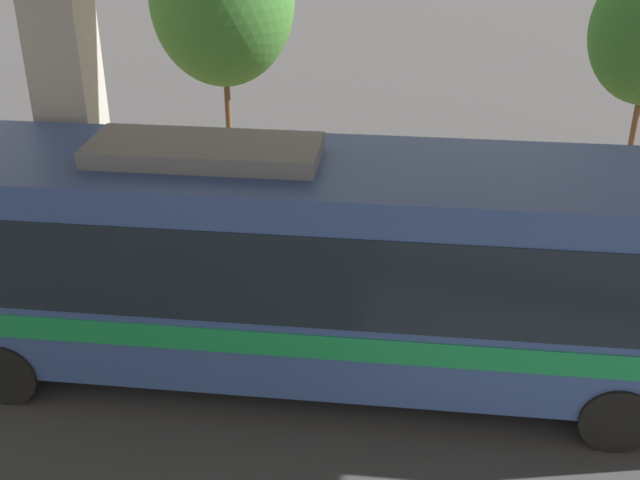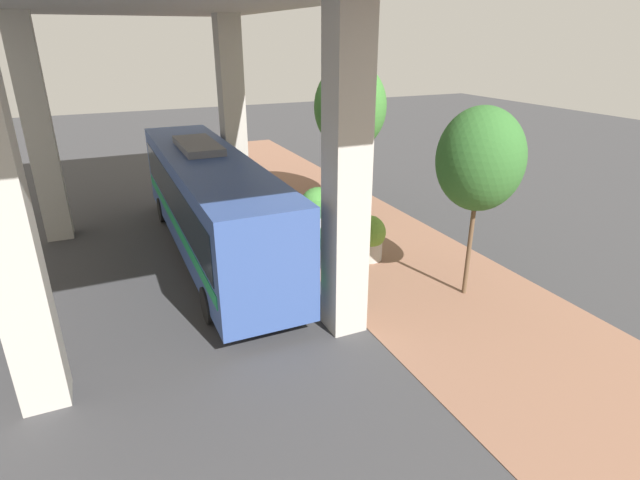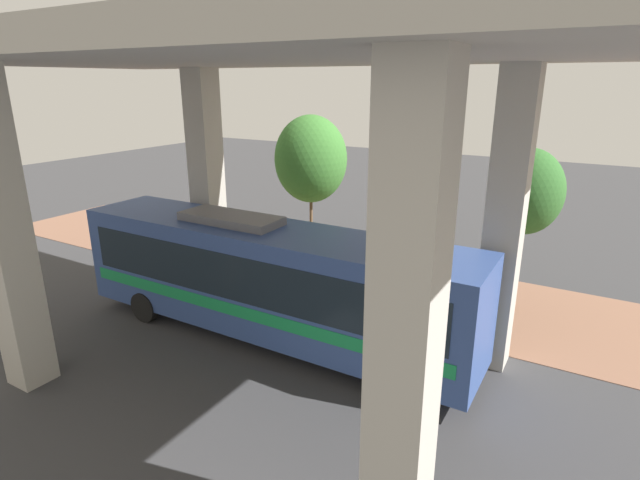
% 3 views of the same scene
% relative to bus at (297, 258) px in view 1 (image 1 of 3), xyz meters
% --- Properties ---
extents(ground_plane, '(80.00, 80.00, 0.00)m').
position_rel_bus_xyz_m(ground_plane, '(-2.51, 1.07, -2.01)').
color(ground_plane, '#38383A').
rests_on(ground_plane, ground).
extents(sidewalk_strip, '(6.00, 40.00, 0.02)m').
position_rel_bus_xyz_m(sidewalk_strip, '(-5.51, 1.07, -2.00)').
color(sidewalk_strip, '#845B47').
rests_on(sidewalk_strip, ground).
extents(bus, '(2.61, 12.68, 3.72)m').
position_rel_bus_xyz_m(bus, '(0.00, 0.00, 0.00)').
color(bus, '#334C8C').
rests_on(bus, ground).
extents(fire_hydrant, '(0.53, 0.25, 1.04)m').
position_rel_bus_xyz_m(fire_hydrant, '(-4.43, 1.12, -1.49)').
color(fire_hydrant, gold).
rests_on(fire_hydrant, ground).
extents(planter_front, '(1.36, 1.36, 1.78)m').
position_rel_bus_xyz_m(planter_front, '(-4.21, -0.45, -1.15)').
color(planter_front, '#ADA89E').
rests_on(planter_front, ground).
extents(planter_middle, '(1.18, 1.18, 1.59)m').
position_rel_bus_xyz_m(planter_middle, '(-3.38, 2.77, -1.19)').
color(planter_middle, '#ADA89E').
rests_on(planter_middle, ground).
extents(planter_back, '(1.18, 1.18, 1.57)m').
position_rel_bus_xyz_m(planter_back, '(-4.70, 2.66, -1.21)').
color(planter_back, '#ADA89E').
rests_on(planter_back, ground).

